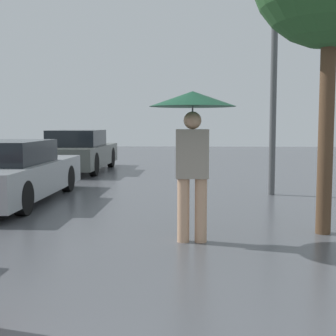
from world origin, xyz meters
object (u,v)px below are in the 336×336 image
(pedestrian, at_px, (193,123))
(parked_car_middle, at_px, (9,173))
(parked_car_farthest, at_px, (79,152))
(street_lamp, at_px, (275,37))

(pedestrian, relative_size, parked_car_middle, 0.43)
(pedestrian, xyz_separation_m, parked_car_farthest, (-3.58, 8.77, -0.89))
(parked_car_middle, relative_size, street_lamp, 0.87)
(pedestrian, height_order, parked_car_middle, pedestrian)
(parked_car_farthest, bearing_deg, pedestrian, -67.79)
(street_lamp, bearing_deg, pedestrian, -112.47)
(parked_car_middle, distance_m, street_lamp, 5.97)
(pedestrian, relative_size, street_lamp, 0.37)
(parked_car_middle, relative_size, parked_car_farthest, 0.98)
(parked_car_middle, distance_m, parked_car_farthest, 5.86)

